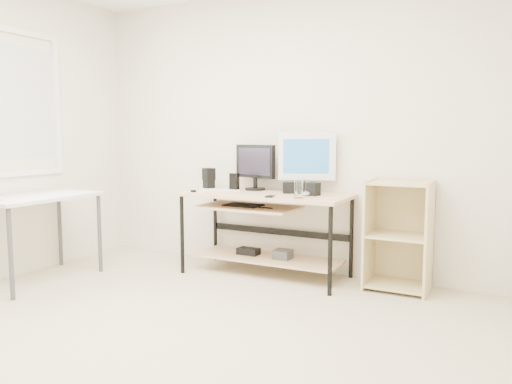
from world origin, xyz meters
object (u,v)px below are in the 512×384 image
object	(u,v)px
black_monitor	(255,164)
white_imac	(307,158)
desk	(263,216)
shelf_unit	(400,235)
side_table	(36,205)
audio_controller	(234,182)

from	to	relation	value
black_monitor	white_imac	size ratio (longest dim) A/B	0.85
desk	black_monitor	world-z (taller)	black_monitor
black_monitor	white_imac	bearing A→B (deg)	17.53
desk	black_monitor	distance (m)	0.52
shelf_unit	black_monitor	distance (m)	1.46
black_monitor	desk	bearing A→B (deg)	-29.94
desk	side_table	bearing A→B (deg)	-147.35
audio_controller	black_monitor	bearing A→B (deg)	42.68
white_imac	side_table	bearing A→B (deg)	-167.40
side_table	black_monitor	xyz separation A→B (m)	(1.48, 1.25, 0.32)
side_table	black_monitor	size ratio (longest dim) A/B	2.18
shelf_unit	black_monitor	bearing A→B (deg)	178.91
shelf_unit	side_table	bearing A→B (deg)	-156.67
shelf_unit	white_imac	world-z (taller)	white_imac
side_table	audio_controller	distance (m)	1.74
side_table	shelf_unit	size ratio (longest dim) A/B	1.11
black_monitor	white_imac	distance (m)	0.52
side_table	shelf_unit	bearing A→B (deg)	23.33
shelf_unit	audio_controller	distance (m)	1.55
black_monitor	audio_controller	world-z (taller)	black_monitor
side_table	desk	bearing A→B (deg)	32.65
white_imac	audio_controller	xyz separation A→B (m)	(-0.66, -0.15, -0.23)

